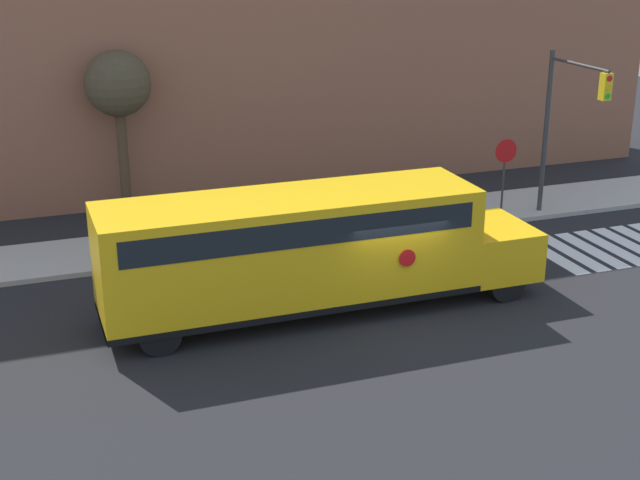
# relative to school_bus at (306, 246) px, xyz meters

# --- Properties ---
(ground_plane) EXTENTS (60.00, 60.00, 0.00)m
(ground_plane) POSITION_rel_school_bus_xyz_m (2.01, -0.65, -1.79)
(ground_plane) COLOR black
(sidewalk_strip) EXTENTS (44.00, 3.00, 0.15)m
(sidewalk_strip) POSITION_rel_school_bus_xyz_m (2.01, 5.85, -1.72)
(sidewalk_strip) COLOR #B2ADA3
(sidewalk_strip) RESTS_ON ground
(building_backdrop) EXTENTS (32.00, 4.00, 13.01)m
(building_backdrop) POSITION_rel_school_bus_xyz_m (2.01, 12.35, 4.71)
(building_backdrop) COLOR #935B42
(building_backdrop) RESTS_ON ground
(crosswalk_stripes) EXTENTS (5.40, 3.20, 0.01)m
(crosswalk_stripes) POSITION_rel_school_bus_xyz_m (10.69, 1.35, -1.79)
(crosswalk_stripes) COLOR white
(crosswalk_stripes) RESTS_ON ground
(school_bus) EXTENTS (11.36, 2.57, 3.13)m
(school_bus) POSITION_rel_school_bus_xyz_m (0.00, 0.00, 0.00)
(school_bus) COLOR yellow
(school_bus) RESTS_ON ground
(stop_sign) EXTENTS (0.78, 0.10, 2.79)m
(stop_sign) POSITION_rel_school_bus_xyz_m (8.47, 4.71, 0.09)
(stop_sign) COLOR #38383A
(stop_sign) RESTS_ON ground
(traffic_light) EXTENTS (0.28, 3.07, 5.53)m
(traffic_light) POSITION_rel_school_bus_xyz_m (10.08, 3.97, 1.85)
(traffic_light) COLOR #38383A
(traffic_light) RESTS_ON ground
(tree_near_sidewalk) EXTENTS (2.15, 2.15, 5.54)m
(tree_near_sidewalk) POSITION_rel_school_bus_xyz_m (-3.13, 9.63, 2.57)
(tree_near_sidewalk) COLOR brown
(tree_near_sidewalk) RESTS_ON ground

